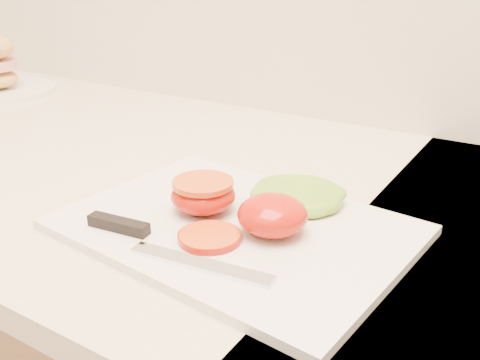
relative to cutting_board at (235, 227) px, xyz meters
The scene contains 7 objects.
cutting_board is the anchor object (origin of this frame).
tomato_half_dome 0.05m from the cutting_board, ahead, with size 0.07×0.07×0.04m, color red.
tomato_half_cut 0.05m from the cutting_board, behind, with size 0.07×0.07×0.04m.
tomato_slice_0 0.05m from the cutting_board, 91.18° to the right, with size 0.06×0.06×0.01m, color #D25017.
tomato_slice_1 0.05m from the cutting_board, 98.24° to the right, with size 0.05×0.05×0.01m, color #D25017.
lettuce_leaf_0 0.08m from the cutting_board, 63.91° to the left, with size 0.11×0.08×0.02m, color #79B42F.
knife 0.09m from the cutting_board, 121.21° to the right, with size 0.22×0.04×0.01m.
Camera 1 is at (0.34, 1.14, 1.20)m, focal length 40.00 mm.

